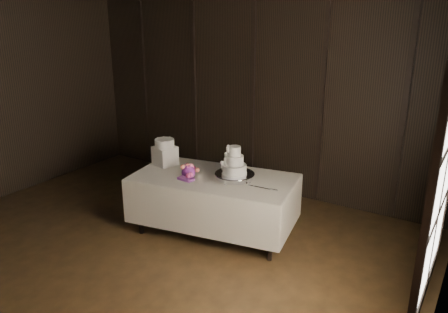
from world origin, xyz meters
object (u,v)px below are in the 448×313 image
Objects in this scene: wedding_cake at (232,163)px; cake_stand at (235,177)px; display_table at (214,202)px; bouquet at (188,171)px; box_pedestal at (165,156)px; small_cake at (164,143)px.

cake_stand is at bearing 7.36° from wedding_cake.
bouquet reaches higher than display_table.
bouquet is 1.57× the size of box_pedestal.
display_table is 0.48m from cake_stand.
bouquet is (-0.53, -0.17, -0.16)m from wedding_cake.
cake_stand is at bearing 18.03° from bouquet.
wedding_cake is (0.26, 0.02, 0.57)m from display_table.
box_pedestal is (-0.52, 0.18, 0.06)m from bouquet.
small_cake is at bearing 179.87° from cake_stand.
wedding_cake reaches higher than small_cake.
box_pedestal is at bearing 156.70° from wedding_cake.
wedding_cake is 0.84× the size of bouquet.
wedding_cake reaches higher than bouquet.
cake_stand is at bearing -0.13° from small_cake.
small_cake reaches higher than box_pedestal.
cake_stand is 1.90× the size of small_cake.
small_cake is (-0.79, 0.03, 0.64)m from display_table.
wedding_cake is 1.33× the size of small_cake.
wedding_cake reaches higher than display_table.
display_table is 1.02m from small_cake.
small_cake is (-1.05, 0.02, 0.08)m from wedding_cake.
display_table is at bearing -2.38° from small_cake.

